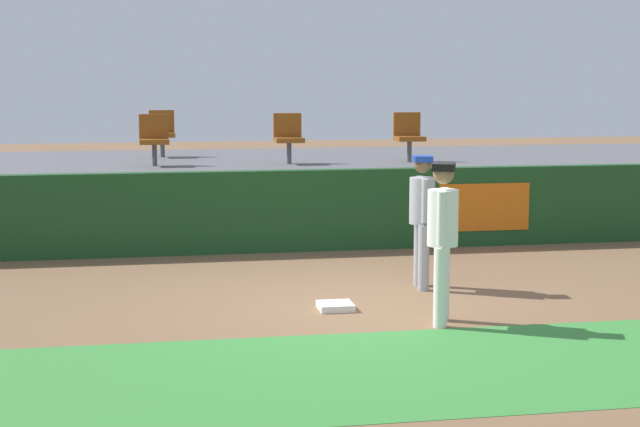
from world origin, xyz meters
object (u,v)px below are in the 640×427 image
object	(u,v)px
seat_front_right	(408,134)
seat_front_center	(288,135)
first_base	(335,306)
player_runner_visitor	(422,212)
player_fielder_home	(443,232)
seat_front_left	(154,137)
seat_back_left	(162,131)

from	to	relation	value
seat_front_right	seat_front_center	world-z (taller)	same
first_base	player_runner_visitor	world-z (taller)	player_runner_visitor
player_fielder_home	seat_front_left	distance (m)	7.01
seat_front_center	player_runner_visitor	bearing A→B (deg)	-76.84
seat_front_left	player_runner_visitor	bearing A→B (deg)	-53.76
player_runner_visitor	seat_front_center	xyz separation A→B (m)	(-1.04, 4.46, 0.72)
player_fielder_home	seat_back_left	world-z (taller)	seat_back_left
player_fielder_home	seat_back_left	xyz separation A→B (m)	(-2.79, 8.11, 0.69)
player_runner_visitor	seat_front_center	size ratio (longest dim) A/B	2.03
seat_back_left	player_fielder_home	bearing A→B (deg)	-71.03
player_fielder_home	seat_front_right	xyz separation A→B (m)	(1.34, 6.31, 0.69)
player_runner_visitor	seat_front_left	distance (m)	5.57
player_runner_visitor	seat_front_center	distance (m)	4.63
first_base	seat_front_right	bearing A→B (deg)	66.57
seat_back_left	player_runner_visitor	bearing A→B (deg)	-63.75
seat_back_left	seat_front_left	xyz separation A→B (m)	(-0.18, -1.80, 0.00)
first_base	seat_front_center	distance (m)	5.70
seat_front_right	seat_front_left	world-z (taller)	same
player_fielder_home	seat_front_center	bearing A→B (deg)	-150.87
first_base	seat_front_center	world-z (taller)	seat_front_center
seat_front_left	first_base	bearing A→B (deg)	-70.34
seat_front_left	seat_front_center	bearing A→B (deg)	-0.00
player_fielder_home	seat_front_center	size ratio (longest dim) A/B	2.12
seat_front_center	first_base	bearing A→B (deg)	-92.94
seat_front_right	player_fielder_home	bearing A→B (deg)	-101.95
first_base	player_runner_visitor	distance (m)	1.90
seat_front_right	seat_front_center	bearing A→B (deg)	180.00
seat_front_right	seat_front_left	xyz separation A→B (m)	(-4.30, 0.00, 0.00)
seat_front_center	seat_front_left	world-z (taller)	same
first_base	player_fielder_home	size ratio (longest dim) A/B	0.23
player_runner_visitor	seat_back_left	size ratio (longest dim) A/B	2.03
first_base	player_fielder_home	world-z (taller)	player_fielder_home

